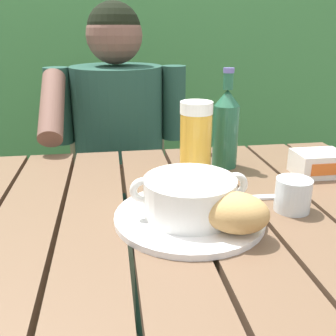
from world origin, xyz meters
The scene contains 12 objects.
dining_table centered at (0.00, 0.00, 0.64)m, with size 1.16×0.80×0.75m.
hedge_backdrop centered at (0.02, 1.74, 1.00)m, with size 3.94×0.85×1.92m.
chair_near_diner centered at (-0.06, 0.84, 0.47)m, with size 0.42×0.45×0.93m.
person_eating centered at (-0.06, 0.64, 0.70)m, with size 0.48×0.47×1.18m.
serving_plate centered at (0.05, -0.05, 0.76)m, with size 0.29×0.29×0.01m.
soup_bowl centered at (0.05, -0.05, 0.80)m, with size 0.22×0.17×0.08m.
bread_roll centered at (0.12, -0.13, 0.80)m, with size 0.14×0.13×0.07m.
beer_glass centered at (0.11, 0.15, 0.85)m, with size 0.08×0.08×0.19m.
beer_bottle centered at (0.20, 0.23, 0.86)m, with size 0.06×0.06×0.25m.
water_glass_small centered at (0.26, -0.04, 0.78)m, with size 0.07×0.07×0.07m.
butter_tub centered at (0.42, 0.14, 0.78)m, with size 0.12×0.09×0.06m.
table_knife centered at (0.19, 0.02, 0.76)m, with size 0.17×0.03×0.01m.
Camera 1 is at (-0.09, -0.70, 1.10)m, focal length 41.23 mm.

